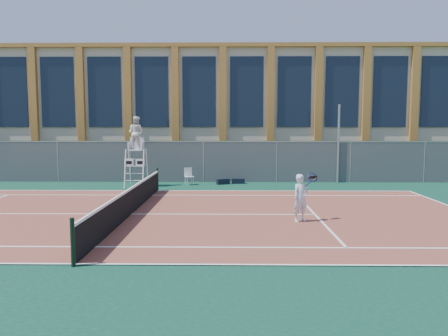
{
  "coord_description": "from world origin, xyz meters",
  "views": [
    {
      "loc": [
        3.45,
        -14.91,
        3.12
      ],
      "look_at": [
        3.2,
        3.0,
        1.35
      ],
      "focal_mm": 35.0,
      "sensor_mm": 36.0,
      "label": 1
    }
  ],
  "objects_px": {
    "plastic_chair": "(189,175)",
    "tennis_player": "(301,198)",
    "umpire_chair": "(136,135)",
    "steel_pole": "(338,144)"
  },
  "relations": [
    {
      "from": "steel_pole",
      "to": "plastic_chair",
      "type": "bearing_deg",
      "value": -173.02
    },
    {
      "from": "plastic_chair",
      "to": "tennis_player",
      "type": "relative_size",
      "value": 0.57
    },
    {
      "from": "plastic_chair",
      "to": "tennis_player",
      "type": "xyz_separation_m",
      "value": [
        4.43,
        -8.81,
        0.27
      ]
    },
    {
      "from": "umpire_chair",
      "to": "tennis_player",
      "type": "relative_size",
      "value": 2.31
    },
    {
      "from": "umpire_chair",
      "to": "tennis_player",
      "type": "bearing_deg",
      "value": -49.26
    },
    {
      "from": "steel_pole",
      "to": "umpire_chair",
      "type": "relative_size",
      "value": 1.17
    },
    {
      "from": "umpire_chair",
      "to": "plastic_chair",
      "type": "xyz_separation_m",
      "value": [
        2.58,
        0.67,
        -2.1
      ]
    },
    {
      "from": "umpire_chair",
      "to": "plastic_chair",
      "type": "relative_size",
      "value": 4.06
    },
    {
      "from": "steel_pole",
      "to": "plastic_chair",
      "type": "relative_size",
      "value": 4.76
    },
    {
      "from": "steel_pole",
      "to": "umpire_chair",
      "type": "xyz_separation_m",
      "value": [
        -10.59,
        -1.65,
        0.52
      ]
    }
  ]
}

